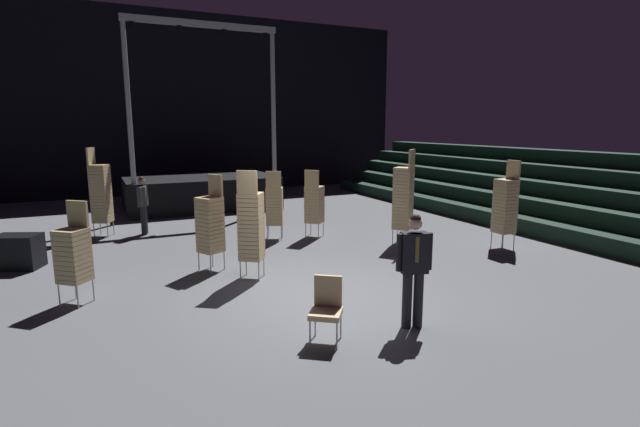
# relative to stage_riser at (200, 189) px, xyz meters

# --- Properties ---
(ground_plane) EXTENTS (22.00, 30.00, 0.10)m
(ground_plane) POSITION_rel_stage_riser_xyz_m (0.00, -10.67, -0.73)
(ground_plane) COLOR #515459
(arena_end_wall) EXTENTS (22.00, 0.30, 8.00)m
(arena_end_wall) POSITION_rel_stage_riser_xyz_m (0.00, 4.33, 3.32)
(arena_end_wall) COLOR black
(arena_end_wall) RESTS_ON ground_plane
(bleacher_bank_right) EXTENTS (3.75, 24.00, 2.25)m
(bleacher_bank_right) POSITION_rel_stage_riser_xyz_m (9.12, -9.67, 0.44)
(bleacher_bank_right) COLOR black
(bleacher_bank_right) RESTS_ON ground_plane
(stage_riser) EXTENTS (5.40, 3.59, 6.46)m
(stage_riser) POSITION_rel_stage_riser_xyz_m (0.00, 0.00, 0.00)
(stage_riser) COLOR black
(stage_riser) RESTS_ON ground_plane
(man_with_tie) EXTENTS (0.57, 0.33, 1.78)m
(man_with_tie) POSITION_rel_stage_riser_xyz_m (0.63, -12.54, 0.33)
(man_with_tie) COLOR black
(man_with_tie) RESTS_ON ground_plane
(chair_stack_front_left) EXTENTS (0.60, 0.60, 2.05)m
(chair_stack_front_left) POSITION_rel_stage_riser_xyz_m (-1.47, -8.24, 0.35)
(chair_stack_front_left) COLOR #B2B5BA
(chair_stack_front_left) RESTS_ON ground_plane
(chair_stack_front_right) EXTENTS (0.59, 0.59, 1.88)m
(chair_stack_front_right) POSITION_rel_stage_riser_xyz_m (0.74, -6.14, 0.26)
(chair_stack_front_right) COLOR #B2B5BA
(chair_stack_front_right) RESTS_ON ground_plane
(chair_stack_mid_left) EXTENTS (0.59, 0.59, 2.48)m
(chair_stack_mid_left) POSITION_rel_stage_riser_xyz_m (-3.49, -3.74, 0.56)
(chair_stack_mid_left) COLOR #B2B5BA
(chair_stack_mid_left) RESTS_ON ground_plane
(chair_stack_mid_right) EXTENTS (0.62, 0.62, 1.79)m
(chair_stack_mid_right) POSITION_rel_stage_riser_xyz_m (-4.06, -9.18, 0.22)
(chair_stack_mid_right) COLOR #B2B5BA
(chair_stack_mid_right) RESTS_ON ground_plane
(chair_stack_mid_centre) EXTENTS (0.44, 0.44, 2.22)m
(chair_stack_mid_centre) POSITION_rel_stage_riser_xyz_m (5.62, -9.57, 0.43)
(chair_stack_mid_centre) COLOR #B2B5BA
(chair_stack_mid_centre) RESTS_ON ground_plane
(chair_stack_rear_left) EXTENTS (0.61, 0.61, 2.22)m
(chair_stack_rear_left) POSITION_rel_stage_riser_xyz_m (-0.86, -9.17, 0.43)
(chair_stack_rear_left) COLOR #B2B5BA
(chair_stack_rear_left) RESTS_ON ground_plane
(chair_stack_rear_right) EXTENTS (0.62, 0.62, 1.88)m
(chair_stack_rear_right) POSITION_rel_stage_riser_xyz_m (1.84, -6.35, 0.26)
(chair_stack_rear_right) COLOR #B2B5BA
(chair_stack_rear_right) RESTS_ON ground_plane
(chair_stack_rear_centre) EXTENTS (0.62, 0.62, 2.48)m
(chair_stack_rear_centre) POSITION_rel_stage_riser_xyz_m (3.57, -8.10, 0.56)
(chair_stack_rear_centre) COLOR #B2B5BA
(chair_stack_rear_centre) RESTS_ON ground_plane
(crew_worker_near_stage) EXTENTS (0.32, 0.57, 1.66)m
(crew_worker_near_stage) POSITION_rel_stage_riser_xyz_m (-2.43, -3.99, 0.25)
(crew_worker_near_stage) COLOR black
(crew_worker_near_stage) RESTS_ON ground_plane
(equipment_road_case) EXTENTS (1.06, 0.90, 0.74)m
(equipment_road_case) POSITION_rel_stage_riser_xyz_m (-5.24, -6.31, -0.31)
(equipment_road_case) COLOR black
(equipment_road_case) RESTS_ON ground_plane
(loose_chair_near_man) EXTENTS (0.61, 0.61, 0.95)m
(loose_chair_near_man) POSITION_rel_stage_riser_xyz_m (-0.77, -12.39, -0.15)
(loose_chair_near_man) COLOR #B2B5BA
(loose_chair_near_man) RESTS_ON ground_plane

